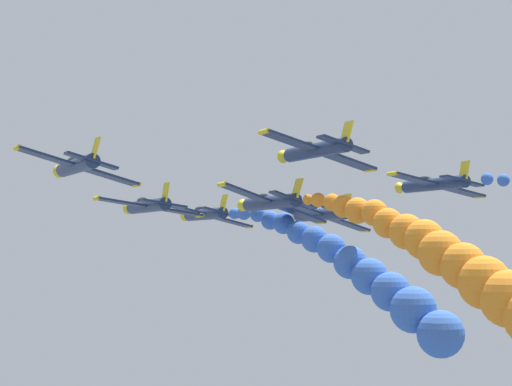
% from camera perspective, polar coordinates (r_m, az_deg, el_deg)
% --- Properties ---
extents(airplane_lead, '(9.39, 10.35, 3.10)m').
position_cam_1_polar(airplane_lead, '(96.86, -2.96, -1.21)').
color(airplane_lead, navy).
extents(smoke_trail_lead, '(5.67, 29.27, 11.03)m').
position_cam_1_polar(smoke_trail_lead, '(72.70, 6.63, -5.06)').
color(smoke_trail_lead, blue).
extents(airplane_left_inner, '(9.52, 10.35, 2.71)m').
position_cam_1_polar(airplane_left_inner, '(85.18, -6.23, -0.73)').
color(airplane_left_inner, navy).
extents(airplane_right_inner, '(9.27, 10.35, 3.33)m').
position_cam_1_polar(airplane_right_inner, '(90.79, 3.70, -1.23)').
color(airplane_right_inner, navy).
extents(airplane_left_outer, '(9.20, 10.35, 3.45)m').
position_cam_1_polar(airplane_left_outer, '(80.47, 0.82, -0.54)').
color(airplane_left_outer, navy).
extents(smoke_trail_left_outer, '(5.44, 23.58, 9.60)m').
position_cam_1_polar(smoke_trail_left_outer, '(61.38, 11.73, -4.30)').
color(smoke_trail_left_outer, orange).
extents(airplane_right_outer, '(9.32, 10.35, 3.25)m').
position_cam_1_polar(airplane_right_outer, '(74.73, -10.23, 1.56)').
color(airplane_right_outer, navy).
extents(airplane_trailing, '(9.46, 10.35, 2.93)m').
position_cam_1_polar(airplane_trailing, '(88.72, 10.12, 0.50)').
color(airplane_trailing, navy).
extents(airplane_high_slot, '(9.31, 10.35, 3.26)m').
position_cam_1_polar(airplane_high_slot, '(74.15, 3.43, 2.47)').
color(airplane_high_slot, navy).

